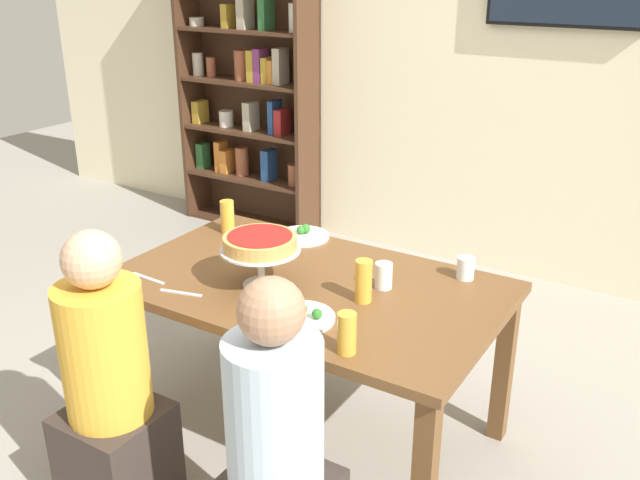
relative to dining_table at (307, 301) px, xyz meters
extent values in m
plane|color=gray|center=(0.00, 0.00, -0.65)|extent=(12.00, 12.00, 0.00)
cube|color=beige|center=(0.00, 2.20, 0.75)|extent=(8.00, 0.12, 2.80)
cube|color=brown|center=(0.00, 0.00, 0.07)|extent=(1.57, 0.95, 0.04)
cube|color=brown|center=(-0.72, -0.42, -0.30)|extent=(0.07, 0.07, 0.70)
cube|color=brown|center=(-0.72, 0.42, -0.30)|extent=(0.07, 0.07, 0.70)
cube|color=brown|center=(0.72, 0.42, -0.30)|extent=(0.07, 0.07, 0.70)
cube|color=#422819|center=(-2.33, 1.98, 0.45)|extent=(0.03, 0.30, 2.20)
cube|color=#422819|center=(-1.26, 1.98, 0.45)|extent=(0.03, 0.30, 2.20)
cube|color=#422819|center=(-1.80, 2.12, 0.45)|extent=(1.10, 0.02, 2.20)
cube|color=#422819|center=(-1.80, 1.98, -0.64)|extent=(1.04, 0.28, 0.02)
cube|color=#422819|center=(-1.80, 1.98, -0.27)|extent=(1.04, 0.28, 0.02)
cube|color=#422819|center=(-1.80, 1.98, 0.09)|extent=(1.04, 0.28, 0.02)
cube|color=#422819|center=(-1.80, 1.98, 0.46)|extent=(1.04, 0.28, 0.02)
cube|color=#422819|center=(-1.80, 1.98, 0.83)|extent=(1.04, 0.28, 0.02)
cube|color=#2D6B38|center=(-2.26, 1.98, -0.16)|extent=(0.07, 0.10, 0.20)
cube|color=orange|center=(-2.08, 1.98, -0.14)|extent=(0.05, 0.11, 0.24)
cube|color=orange|center=(-2.01, 1.98, -0.17)|extent=(0.06, 0.13, 0.18)
cylinder|color=brown|center=(-1.87, 1.98, -0.15)|extent=(0.10, 0.10, 0.22)
cube|color=navy|center=(-1.61, 1.98, -0.14)|extent=(0.07, 0.13, 0.24)
cylinder|color=brown|center=(-1.37, 1.98, -0.18)|extent=(0.11, 0.11, 0.16)
cube|color=#B7932D|center=(-2.26, 1.98, 0.19)|extent=(0.07, 0.13, 0.17)
cylinder|color=silver|center=(-2.00, 1.98, 0.17)|extent=(0.11, 0.11, 0.12)
cube|color=#B2A88E|center=(-1.77, 1.98, 0.21)|extent=(0.07, 0.13, 0.21)
cube|color=navy|center=(-1.55, 1.98, 0.23)|extent=(0.04, 0.13, 0.25)
cube|color=maroon|center=(-1.48, 1.98, 0.20)|extent=(0.06, 0.13, 0.19)
cylinder|color=beige|center=(-2.25, 1.98, 0.56)|extent=(0.08, 0.08, 0.17)
cylinder|color=brown|center=(-2.13, 1.98, 0.55)|extent=(0.07, 0.07, 0.15)
cylinder|color=brown|center=(-1.84, 1.98, 0.58)|extent=(0.11, 0.11, 0.22)
cube|color=#B7932D|center=(-1.72, 1.98, 0.59)|extent=(0.06, 0.13, 0.22)
cube|color=#7A3370|center=(-1.66, 1.98, 0.59)|extent=(0.06, 0.13, 0.24)
cube|color=#B7932D|center=(-1.59, 1.98, 0.56)|extent=(0.05, 0.13, 0.18)
cube|color=orange|center=(-1.54, 1.98, 0.56)|extent=(0.05, 0.13, 0.17)
cube|color=#B2A88E|center=(-1.49, 1.98, 0.60)|extent=(0.06, 0.13, 0.25)
cylinder|color=beige|center=(-2.24, 1.98, 0.87)|extent=(0.11, 0.11, 0.06)
cube|color=#B7932D|center=(-1.94, 1.98, 0.92)|extent=(0.06, 0.11, 0.17)
cube|color=#B2A88E|center=(-1.78, 1.98, 0.94)|extent=(0.07, 0.13, 0.20)
cube|color=#2D6B38|center=(-1.60, 1.98, 0.94)|extent=(0.06, 0.13, 0.21)
cylinder|color=silver|center=(-1.34, 1.98, 0.93)|extent=(0.12, 0.12, 0.19)
cylinder|color=silver|center=(0.37, -0.76, 0.05)|extent=(0.30, 0.30, 0.50)
sphere|color=#A87A5B|center=(0.37, -0.76, 0.40)|extent=(0.20, 0.20, 0.20)
cube|color=#382D28|center=(-0.34, -0.77, -0.43)|extent=(0.34, 0.34, 0.45)
cylinder|color=gold|center=(-0.34, -0.77, 0.05)|extent=(0.30, 0.30, 0.50)
sphere|color=tan|center=(-0.34, -0.77, 0.40)|extent=(0.20, 0.20, 0.20)
cylinder|color=silver|center=(-0.14, -0.13, 0.09)|extent=(0.15, 0.15, 0.01)
cylinder|color=silver|center=(-0.14, -0.13, 0.17)|extent=(0.03, 0.03, 0.14)
cylinder|color=silver|center=(-0.14, -0.13, 0.25)|extent=(0.32, 0.32, 0.01)
cylinder|color=tan|center=(-0.14, -0.13, 0.28)|extent=(0.29, 0.29, 0.05)
cylinder|color=maroon|center=(-0.14, -0.13, 0.31)|extent=(0.26, 0.26, 0.00)
cylinder|color=white|center=(0.15, -0.28, 0.10)|extent=(0.26, 0.26, 0.01)
sphere|color=#2D7028|center=(0.21, -0.27, 0.12)|extent=(0.04, 0.04, 0.04)
sphere|color=#2D7028|center=(0.12, -0.27, 0.13)|extent=(0.05, 0.05, 0.05)
sphere|color=#2D7028|center=(0.15, -0.28, 0.13)|extent=(0.06, 0.06, 0.06)
cylinder|color=white|center=(-0.28, 0.40, 0.10)|extent=(0.25, 0.25, 0.01)
sphere|color=#2D7028|center=(-0.28, 0.42, 0.13)|extent=(0.05, 0.05, 0.05)
sphere|color=#2D7028|center=(-0.29, 0.40, 0.12)|extent=(0.04, 0.04, 0.04)
cylinder|color=gold|center=(-0.62, 0.27, 0.17)|extent=(0.07, 0.07, 0.16)
cylinder|color=gold|center=(0.41, -0.39, 0.16)|extent=(0.07, 0.07, 0.15)
cylinder|color=gold|center=(0.28, -0.03, 0.17)|extent=(0.07, 0.07, 0.17)
cylinder|color=white|center=(0.29, 0.12, 0.14)|extent=(0.07, 0.07, 0.11)
cylinder|color=white|center=(0.54, 0.37, 0.14)|extent=(0.07, 0.07, 0.09)
cube|color=silver|center=(-0.37, -0.35, 0.09)|extent=(0.18, 0.06, 0.00)
cube|color=silver|center=(-0.57, -0.32, 0.09)|extent=(0.18, 0.02, 0.00)
camera|label=1|loc=(1.40, -2.16, 1.32)|focal=39.21mm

